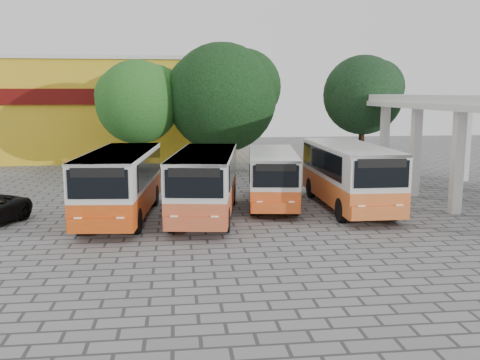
{
  "coord_description": "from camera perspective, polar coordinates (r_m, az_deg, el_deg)",
  "views": [
    {
      "loc": [
        -4.83,
        -20.9,
        5.5
      ],
      "look_at": [
        -1.93,
        3.37,
        1.5
      ],
      "focal_mm": 40.0,
      "sensor_mm": 36.0,
      "label": 1
    }
  ],
  "objects": [
    {
      "name": "tree_middle",
      "position": [
        37.06,
        -1.79,
        9.15
      ],
      "size": [
        7.86,
        7.48,
        8.9
      ],
      "color": "#33240F",
      "rests_on": "ground"
    },
    {
      "name": "bus_centre_left",
      "position": [
        23.7,
        -3.76,
        0.02
      ],
      "size": [
        3.66,
        8.4,
        2.92
      ],
      "rotation": [
        0.0,
        0.0,
        -0.15
      ],
      "color": "#C5532C",
      "rests_on": "ground"
    },
    {
      "name": "bus_far_left",
      "position": [
        23.98,
        -12.62,
        -0.0
      ],
      "size": [
        3.27,
        8.45,
        2.97
      ],
      "rotation": [
        0.0,
        0.0,
        -0.09
      ],
      "color": "#CB450D",
      "rests_on": "ground"
    },
    {
      "name": "tree_right",
      "position": [
        37.44,
        13.08,
        9.09
      ],
      "size": [
        5.6,
        5.34,
        8.02
      ],
      "color": "#301D10",
      "rests_on": "ground"
    },
    {
      "name": "shophouse_block",
      "position": [
        47.3,
        -14.44,
        7.39
      ],
      "size": [
        20.4,
        10.4,
        8.3
      ],
      "color": "gold",
      "rests_on": "ground"
    },
    {
      "name": "bus_far_right",
      "position": [
        26.01,
        11.51,
        0.86
      ],
      "size": [
        2.69,
        8.5,
        3.06
      ],
      "rotation": [
        0.0,
        0.0,
        -0.01
      ],
      "color": "#D66125",
      "rests_on": "ground"
    },
    {
      "name": "tree_left",
      "position": [
        37.06,
        -10.77,
        8.46
      ],
      "size": [
        5.93,
        5.64,
        7.7
      ],
      "color": "#3C2B11",
      "rests_on": "ground"
    },
    {
      "name": "ground",
      "position": [
        22.14,
        6.03,
        -5.14
      ],
      "size": [
        90.0,
        90.0,
        0.0
      ],
      "primitive_type": "plane",
      "color": "slate",
      "rests_on": "ground"
    },
    {
      "name": "bus_centre_right",
      "position": [
        26.44,
        3.48,
        0.64
      ],
      "size": [
        3.22,
        7.58,
        2.64
      ],
      "rotation": [
        0.0,
        0.0,
        -0.14
      ],
      "color": "#DC5119",
      "rests_on": "ground"
    }
  ]
}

